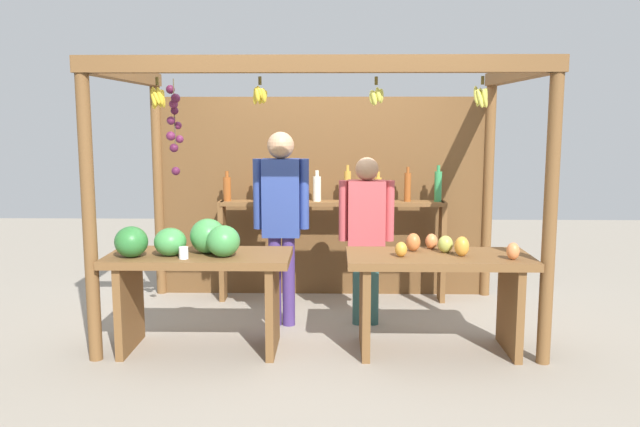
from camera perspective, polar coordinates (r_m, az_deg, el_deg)
The scene contains 7 objects.
ground_plane at distance 5.90m, azimuth 0.04°, elevation -9.47°, with size 12.00×12.00×0.00m, color gray.
market_stall at distance 6.08m, azimuth 0.05°, elevation 3.66°, with size 3.47×2.01×2.24m.
fruit_counter_left at distance 5.12m, azimuth -10.89°, elevation -4.48°, with size 1.41×0.64×1.04m.
fruit_counter_right at distance 5.12m, azimuth 10.34°, elevation -5.66°, with size 1.41×0.64×0.92m.
bottle_shelf_unit at distance 6.41m, azimuth 0.99°, elevation -0.43°, with size 2.23×0.22×1.36m.
vendor_man at distance 5.60m, azimuth -3.42°, elevation 0.31°, with size 0.48×0.23×1.69m.
vendor_woman at distance 5.66m, azimuth 4.08°, elevation -1.15°, with size 0.48×0.20×1.48m.
Camera 1 is at (0.11, -5.62, 1.80)m, focal length 36.53 mm.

